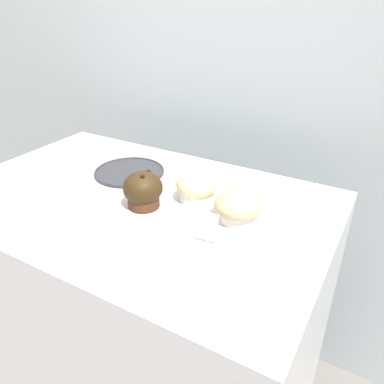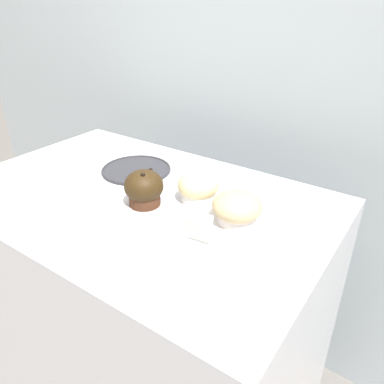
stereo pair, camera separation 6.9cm
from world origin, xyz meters
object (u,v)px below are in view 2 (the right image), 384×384
(muffin_front_center, at_px, (144,189))
(serving_plate, at_px, (136,169))
(muffin_back_right, at_px, (198,187))
(muffin_back_left, at_px, (237,208))

(muffin_front_center, height_order, serving_plate, muffin_front_center)
(muffin_back_right, bearing_deg, muffin_back_left, -15.11)
(muffin_back_left, bearing_deg, serving_plate, 168.48)
(muffin_front_center, bearing_deg, muffin_back_left, 14.75)
(serving_plate, bearing_deg, muffin_back_right, -9.64)
(muffin_back_left, bearing_deg, muffin_back_right, 164.89)
(muffin_back_left, height_order, serving_plate, muffin_back_left)
(muffin_front_center, distance_m, muffin_back_right, 0.14)
(serving_plate, bearing_deg, muffin_front_center, -41.64)
(muffin_front_center, relative_size, muffin_back_left, 0.85)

